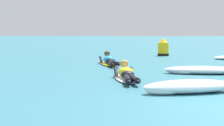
# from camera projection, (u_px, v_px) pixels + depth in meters

# --- Properties ---
(ground_plane) EXTENTS (120.00, 120.00, 0.00)m
(ground_plane) POSITION_uv_depth(u_px,v_px,m) (188.00, 61.00, 16.31)
(ground_plane) COLOR #2D6B7A
(surfer_near) EXTENTS (0.85, 2.50, 0.54)m
(surfer_near) POSITION_uv_depth(u_px,v_px,m) (127.00, 75.00, 10.22)
(surfer_near) COLOR white
(surfer_near) RESTS_ON ground
(surfer_far) EXTENTS (1.01, 2.37, 0.55)m
(surfer_far) POSITION_uv_depth(u_px,v_px,m) (109.00, 61.00, 14.54)
(surfer_far) COLOR yellow
(surfer_far) RESTS_ON ground
(whitewater_front) EXTENTS (2.09, 1.16, 0.28)m
(whitewater_front) POSITION_uv_depth(u_px,v_px,m) (190.00, 87.00, 8.17)
(whitewater_front) COLOR white
(whitewater_front) RESTS_ON ground
(whitewater_mid_right) EXTENTS (2.33, 0.83, 0.23)m
(whitewater_mid_right) POSITION_uv_depth(u_px,v_px,m) (203.00, 70.00, 11.68)
(whitewater_mid_right) COLOR white
(whitewater_mid_right) RESTS_ON ground
(channel_marker_buoy) EXTENTS (0.56, 0.56, 0.90)m
(channel_marker_buoy) POSITION_uv_depth(u_px,v_px,m) (163.00, 49.00, 19.65)
(channel_marker_buoy) COLOR yellow
(channel_marker_buoy) RESTS_ON ground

